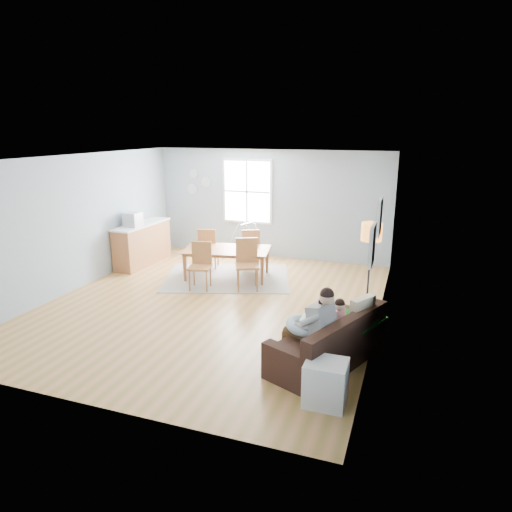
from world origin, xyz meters
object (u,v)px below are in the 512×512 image
at_px(dining_table, 227,264).
at_px(chair_ne, 250,246).
at_px(toddler, 334,317).
at_px(chair_se, 247,260).
at_px(counter, 143,244).
at_px(floor_lamp, 371,240).
at_px(chair_nw, 208,246).
at_px(storage_cube, 325,383).
at_px(sofa, 330,346).
at_px(baby_swing, 247,243).
at_px(chair_sw, 201,262).
at_px(monitor, 133,219).
at_px(father, 313,325).

xyz_separation_m(dining_table, chair_ne, (0.26, 0.79, 0.23)).
distance_m(toddler, chair_se, 3.25).
bearing_deg(counter, floor_lamp, -16.17).
relative_size(floor_lamp, chair_nw, 1.75).
bearing_deg(storage_cube, floor_lamp, 86.20).
relative_size(sofa, dining_table, 1.10).
distance_m(floor_lamp, baby_swing, 4.48).
bearing_deg(chair_sw, floor_lamp, -8.13).
bearing_deg(chair_ne, baby_swing, 116.29).
height_order(chair_nw, chair_ne, chair_nw).
bearing_deg(storage_cube, monitor, 142.94).
height_order(chair_se, chair_nw, chair_se).
bearing_deg(chair_se, floor_lamp, -17.48).
bearing_deg(sofa, chair_se, 130.51).
distance_m(floor_lamp, chair_sw, 3.54).
relative_size(counter, baby_swing, 1.62).
bearing_deg(monitor, father, -33.08).
distance_m(father, chair_se, 3.41).
bearing_deg(dining_table, storage_cube, -64.64).
relative_size(storage_cube, monitor, 1.50).
xyz_separation_m(chair_nw, chair_ne, (0.94, 0.31, -0.00)).
xyz_separation_m(chair_ne, counter, (-2.61, -0.45, -0.05)).
bearing_deg(monitor, sofa, -30.37).
relative_size(dining_table, monitor, 5.10).
bearing_deg(chair_ne, floor_lamp, -35.35).
height_order(father, toddler, father).
relative_size(father, toddler, 1.68).
xyz_separation_m(sofa, floor_lamp, (0.30, 1.79, 1.13)).
bearing_deg(father, storage_cube, -66.62).
relative_size(chair_sw, monitor, 2.64).
height_order(toddler, chair_nw, chair_nw).
relative_size(sofa, father, 1.67).
bearing_deg(sofa, baby_swing, 122.74).
height_order(father, counter, father).
distance_m(chair_se, chair_ne, 1.32).
height_order(father, chair_se, father).
relative_size(chair_se, monitor, 2.86).
distance_m(floor_lamp, storage_cube, 2.98).
height_order(sofa, storage_cube, sofa).
distance_m(chair_nw, baby_swing, 1.25).
relative_size(dining_table, chair_ne, 1.92).
xyz_separation_m(storage_cube, chair_ne, (-2.71, 4.80, 0.28)).
xyz_separation_m(toddler, monitor, (-5.20, 2.85, 0.53)).
bearing_deg(floor_lamp, chair_sw, 171.87).
distance_m(sofa, storage_cube, 0.97).
height_order(storage_cube, chair_ne, chair_ne).
relative_size(storage_cube, counter, 0.30).
xyz_separation_m(toddler, chair_ne, (-2.59, 3.65, -0.08)).
bearing_deg(floor_lamp, chair_ne, 144.65).
bearing_deg(counter, toddler, -31.53).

